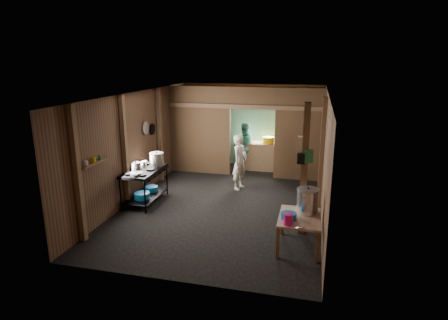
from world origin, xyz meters
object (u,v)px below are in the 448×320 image
(stock_pot, at_px, (308,201))
(yellow_tub, at_px, (268,140))
(gas_range, at_px, (145,186))
(cook, at_px, (240,162))
(prep_table, at_px, (299,232))
(pink_bucket, at_px, (288,219))
(stove_pot_large, at_px, (157,160))

(stock_pot, bearing_deg, yellow_tub, 105.87)
(gas_range, height_order, stock_pot, stock_pot)
(yellow_tub, xyz_separation_m, cook, (-0.50, -1.93, -0.22))
(prep_table, relative_size, stock_pot, 2.13)
(pink_bucket, relative_size, cook, 0.13)
(yellow_tub, distance_m, cook, 2.00)
(gas_range, xyz_separation_m, stock_pot, (3.83, -1.19, 0.41))
(prep_table, height_order, stove_pot_large, stove_pot_large)
(stock_pot, bearing_deg, stove_pot_large, 156.84)
(stock_pot, distance_m, yellow_tub, 4.82)
(stove_pot_large, distance_m, cook, 2.18)
(stock_pot, height_order, yellow_tub, stock_pot)
(pink_bucket, distance_m, yellow_tub, 5.35)
(prep_table, height_order, stock_pot, stock_pot)
(pink_bucket, bearing_deg, cook, 114.54)
(stove_pot_large, distance_m, pink_bucket, 4.01)
(prep_table, relative_size, pink_bucket, 5.39)
(gas_range, bearing_deg, stove_pot_large, 65.82)
(gas_range, height_order, stove_pot_large, stove_pot_large)
(gas_range, bearing_deg, pink_bucket, -27.02)
(gas_range, bearing_deg, stock_pot, -17.22)
(yellow_tub, bearing_deg, stove_pot_large, -127.31)
(stove_pot_large, height_order, pink_bucket, stove_pot_large)
(stove_pot_large, bearing_deg, prep_table, -26.93)
(prep_table, height_order, pink_bucket, pink_bucket)
(stove_pot_large, xyz_separation_m, yellow_tub, (2.34, 3.07, -0.03))
(cook, bearing_deg, pink_bucket, -139.69)
(stove_pot_large, relative_size, yellow_tub, 0.98)
(gas_range, distance_m, stock_pot, 4.03)
(prep_table, distance_m, stock_pot, 0.58)
(gas_range, relative_size, prep_table, 1.37)
(gas_range, height_order, yellow_tub, yellow_tub)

